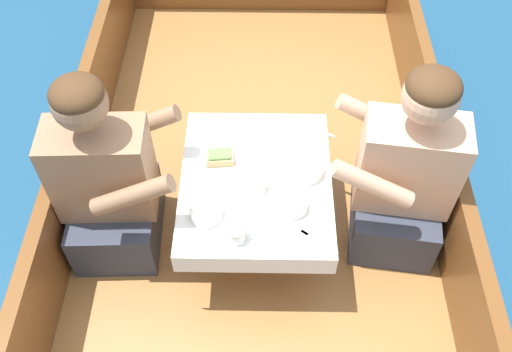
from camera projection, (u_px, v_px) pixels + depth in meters
name	position (u px, v px, depth m)	size (l,w,h in m)	color
ground_plane	(256.00, 256.00, 2.95)	(60.00, 60.00, 0.00)	navy
boat_deck	(256.00, 239.00, 2.83)	(1.76, 3.49, 0.32)	#9E6B38
gunwale_port	(67.00, 194.00, 2.56)	(0.06, 3.49, 0.40)	brown
gunwale_starboard	(447.00, 198.00, 2.54)	(0.06, 3.49, 0.40)	brown
cockpit_table	(256.00, 185.00, 2.40)	(0.63, 0.77, 0.39)	#B2B2B7
person_port	(108.00, 185.00, 2.36)	(0.53, 0.45, 0.95)	#333847
person_starboard	(403.00, 177.00, 2.38)	(0.56, 0.50, 0.95)	#333847
plate_sandwich	(220.00, 161.00, 2.43)	(0.18, 0.18, 0.01)	white
plate_bread	(271.00, 155.00, 2.45)	(0.18, 0.18, 0.01)	white
sandwich	(220.00, 157.00, 2.40)	(0.12, 0.09, 0.05)	tan
bowl_port_near	(306.00, 169.00, 2.38)	(0.15, 0.15, 0.04)	white
bowl_starboard_near	(206.00, 212.00, 2.24)	(0.13, 0.13, 0.04)	white
bowl_center_far	(292.00, 205.00, 2.26)	(0.12, 0.12, 0.04)	white
coffee_cup_port	(258.00, 184.00, 2.32)	(0.10, 0.07, 0.05)	white
coffee_cup_starboard	(236.00, 233.00, 2.16)	(0.10, 0.08, 0.07)	white
utensil_knife_starboard	(318.00, 130.00, 2.55)	(0.15, 0.10, 0.00)	silver
utensil_fork_starboard	(315.00, 240.00, 2.18)	(0.15, 0.12, 0.00)	silver
utensil_knife_port	(230.00, 208.00, 2.28)	(0.15, 0.11, 0.00)	silver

